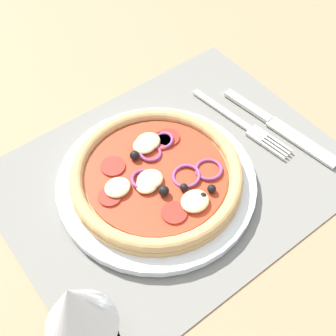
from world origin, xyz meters
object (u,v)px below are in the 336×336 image
at_px(pizza, 156,174).
at_px(fork, 244,125).
at_px(knife, 280,127).
at_px(wine_glass, 76,311).
at_px(plate, 156,182).

xyz_separation_m(pizza, fork, (-0.17, -0.01, -0.02)).
relative_size(fork, knife, 0.90).
bearing_deg(wine_glass, plate, -145.52).
height_order(plate, knife, plate).
bearing_deg(plate, knife, 171.95).
height_order(pizza, fork, pizza).
height_order(fork, knife, knife).
distance_m(plate, pizza, 0.02).
bearing_deg(knife, wine_glass, -83.38).
xyz_separation_m(pizza, wine_glass, (0.18, 0.12, 0.07)).
relative_size(knife, wine_glass, 1.35).
bearing_deg(knife, fork, -138.67).
relative_size(pizza, wine_glass, 1.51).
bearing_deg(wine_glass, knife, -166.20).
bearing_deg(pizza, wine_glass, 34.44).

